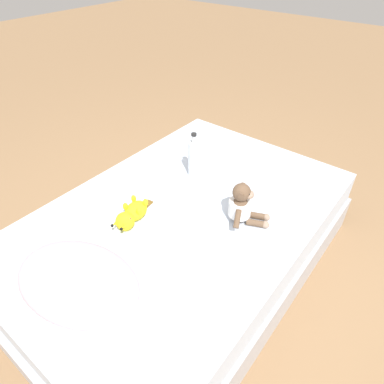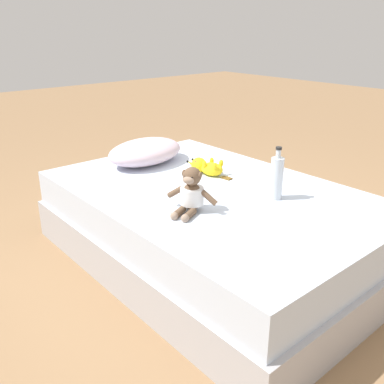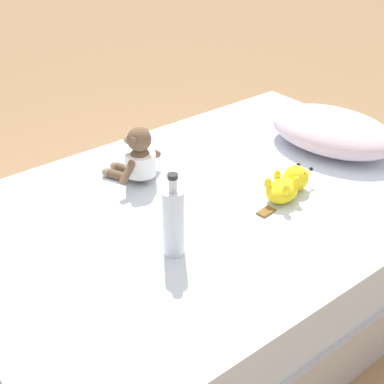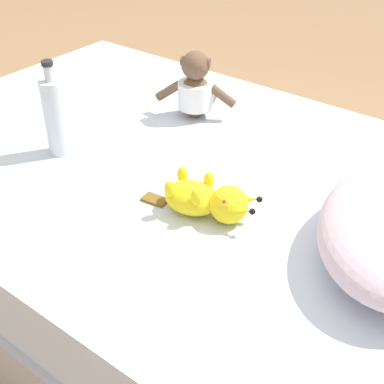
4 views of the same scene
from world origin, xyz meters
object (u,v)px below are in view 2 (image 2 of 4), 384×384
at_px(glass_bottle, 277,177).
at_px(plush_yellow_creature, 206,167).
at_px(bed, 212,225).
at_px(plush_monkey, 191,193).
at_px(pillow, 145,152).

bearing_deg(glass_bottle, plush_yellow_creature, 91.44).
bearing_deg(bed, glass_bottle, -61.83).
bearing_deg(bed, plush_monkey, -152.89).
bearing_deg(glass_bottle, pillow, 99.96).
height_order(pillow, glass_bottle, glass_bottle).
relative_size(bed, plush_monkey, 7.41).
xyz_separation_m(bed, pillow, (-0.00, 0.68, 0.32)).
xyz_separation_m(bed, plush_yellow_creature, (0.16, 0.23, 0.28)).
height_order(bed, plush_monkey, plush_monkey).
height_order(bed, plush_yellow_creature, plush_yellow_creature).
height_order(plush_yellow_creature, glass_bottle, glass_bottle).
bearing_deg(plush_yellow_creature, pillow, 109.82).
xyz_separation_m(plush_monkey, glass_bottle, (0.47, -0.18, 0.03)).
height_order(plush_monkey, plush_yellow_creature, plush_monkey).
xyz_separation_m(pillow, glass_bottle, (0.18, -1.01, 0.04)).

